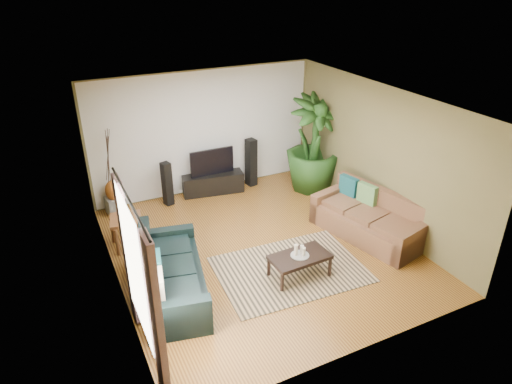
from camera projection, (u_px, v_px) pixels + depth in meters
floor at (261, 248)px, 8.25m from camera, size 5.50×5.50×0.00m
ceiling at (262, 102)px, 7.05m from camera, size 5.50×5.50×0.00m
wall_back at (204, 132)px, 9.86m from camera, size 5.00×0.00×5.00m
wall_front at (364, 269)px, 5.44m from camera, size 5.00×0.00×5.00m
wall_left at (109, 213)px, 6.67m from camera, size 0.00×5.50×5.50m
wall_right at (379, 156)px, 8.63m from camera, size 0.00×5.50×5.50m
backwall_panel at (205, 133)px, 9.86m from camera, size 4.90×0.00×4.90m
window_pane at (134, 268)px, 5.37m from camera, size 0.00×1.80×1.80m
curtain_near at (157, 323)px, 4.90m from camera, size 0.08×0.35×2.20m
curtain_far at (127, 252)px, 6.10m from camera, size 0.08×0.35×2.20m
curtain_rod at (129, 199)px, 4.99m from camera, size 0.03×1.90×0.03m
sofa_left at (172, 270)px, 6.95m from camera, size 1.31×2.24×0.85m
sofa_right at (368, 216)px, 8.47m from camera, size 1.41×2.26×0.85m
area_rug at (290, 269)px, 7.67m from camera, size 2.52×1.85×0.01m
coffee_table at (299, 266)px, 7.44m from camera, size 0.99×0.57×0.40m
candle_tray at (300, 255)px, 7.35m from camera, size 0.30×0.30×0.01m
candle_tall at (296, 250)px, 7.30m from camera, size 0.06×0.06×0.19m
candle_mid at (304, 252)px, 7.30m from camera, size 0.06×0.06×0.15m
candle_short at (302, 249)px, 7.39m from camera, size 0.06×0.06×0.12m
tv_stand at (213, 183)px, 10.18m from camera, size 1.40×0.62×0.45m
television at (212, 162)px, 9.95m from camera, size 0.99×0.05×0.58m
speaker_left at (167, 184)px, 9.57m from camera, size 0.22×0.23×0.95m
speaker_right at (251, 162)px, 10.41m from camera, size 0.24×0.26×1.11m
potted_plant at (313, 144)px, 10.02m from camera, size 1.34×1.34×2.14m
plant_pot at (311, 182)px, 10.43m from camera, size 0.40×0.40×0.31m
pedestal at (116, 205)px, 9.37m from camera, size 0.39×0.39×0.35m
vase at (113, 191)px, 9.22m from camera, size 0.32×0.32×0.44m
side_table at (127, 232)px, 8.22m from camera, size 0.62×0.62×0.57m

